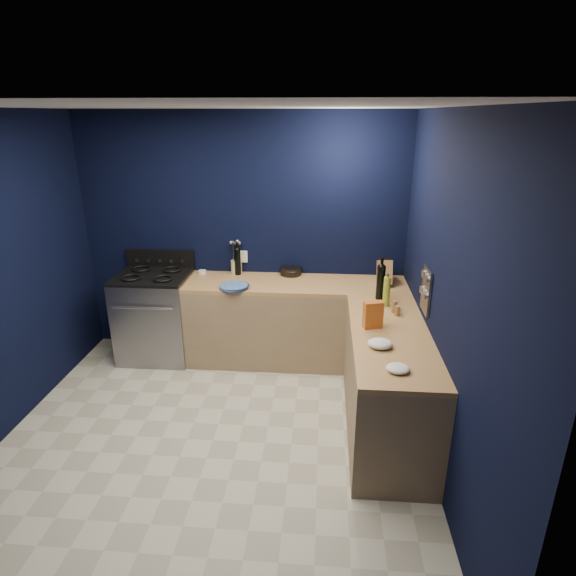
# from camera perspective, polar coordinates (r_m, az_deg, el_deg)

# --- Properties ---
(floor) EXTENTS (3.50, 3.50, 0.02)m
(floor) POSITION_cam_1_polar(r_m,az_deg,el_deg) (4.18, -9.07, -17.83)
(floor) COLOR #BCB7A4
(floor) RESTS_ON ground
(ceiling) EXTENTS (3.50, 3.50, 0.02)m
(ceiling) POSITION_cam_1_polar(r_m,az_deg,el_deg) (3.30, -11.75, 20.91)
(ceiling) COLOR silver
(ceiling) RESTS_ON ground
(wall_back) EXTENTS (3.50, 0.02, 2.60)m
(wall_back) POSITION_cam_1_polar(r_m,az_deg,el_deg) (5.17, -5.46, 6.23)
(wall_back) COLOR black
(wall_back) RESTS_ON ground
(wall_right) EXTENTS (0.02, 3.50, 2.60)m
(wall_right) POSITION_cam_1_polar(r_m,az_deg,el_deg) (3.53, 18.65, -1.62)
(wall_right) COLOR black
(wall_right) RESTS_ON ground
(wall_front) EXTENTS (3.50, 0.02, 2.60)m
(wall_front) POSITION_cam_1_polar(r_m,az_deg,el_deg) (2.09, -22.72, -18.54)
(wall_front) COLOR black
(wall_front) RESTS_ON ground
(cab_back) EXTENTS (2.30, 0.63, 0.86)m
(cab_back) POSITION_cam_1_polar(r_m,az_deg,el_deg) (5.09, 0.95, -4.33)
(cab_back) COLOR #907551
(cab_back) RESTS_ON floor
(top_back) EXTENTS (2.30, 0.63, 0.04)m
(top_back) POSITION_cam_1_polar(r_m,az_deg,el_deg) (4.91, 0.98, 0.44)
(top_back) COLOR brown
(top_back) RESTS_ON cab_back
(cab_right) EXTENTS (0.63, 1.67, 0.86)m
(cab_right) POSITION_cam_1_polar(r_m,az_deg,el_deg) (4.10, 11.86, -11.35)
(cab_right) COLOR #907551
(cab_right) RESTS_ON floor
(top_right) EXTENTS (0.63, 1.67, 0.04)m
(top_right) POSITION_cam_1_polar(r_m,az_deg,el_deg) (3.89, 12.34, -5.69)
(top_right) COLOR brown
(top_right) RESTS_ON cab_right
(gas_range) EXTENTS (0.76, 0.66, 0.92)m
(gas_range) POSITION_cam_1_polar(r_m,az_deg,el_deg) (5.37, -15.62, -3.41)
(gas_range) COLOR gray
(gas_range) RESTS_ON floor
(oven_door) EXTENTS (0.59, 0.02, 0.42)m
(oven_door) POSITION_cam_1_polar(r_m,az_deg,el_deg) (5.10, -16.77, -4.93)
(oven_door) COLOR black
(oven_door) RESTS_ON gas_range
(cooktop) EXTENTS (0.76, 0.66, 0.03)m
(cooktop) POSITION_cam_1_polar(r_m,az_deg,el_deg) (5.20, -16.11, 1.39)
(cooktop) COLOR black
(cooktop) RESTS_ON gas_range
(backguard) EXTENTS (0.76, 0.06, 0.20)m
(backguard) POSITION_cam_1_polar(r_m,az_deg,el_deg) (5.44, -15.16, 3.46)
(backguard) COLOR black
(backguard) RESTS_ON gas_range
(spice_panel) EXTENTS (0.02, 0.28, 0.38)m
(spice_panel) POSITION_cam_1_polar(r_m,az_deg,el_deg) (4.06, 16.38, -0.29)
(spice_panel) COLOR gray
(spice_panel) RESTS_ON wall_right
(wall_outlet) EXTENTS (0.09, 0.02, 0.13)m
(wall_outlet) POSITION_cam_1_polar(r_m,az_deg,el_deg) (5.21, -5.42, 3.82)
(wall_outlet) COLOR white
(wall_outlet) RESTS_ON wall_back
(plate_stack) EXTENTS (0.37, 0.37, 0.04)m
(plate_stack) POSITION_cam_1_polar(r_m,az_deg,el_deg) (4.77, -6.56, 0.16)
(plate_stack) COLOR #39498E
(plate_stack) RESTS_ON top_back
(ramekin) EXTENTS (0.12, 0.12, 0.03)m
(ramekin) POSITION_cam_1_polar(r_m,az_deg,el_deg) (5.27, -10.34, 1.93)
(ramekin) COLOR white
(ramekin) RESTS_ON top_back
(utensil_crock) EXTENTS (0.16, 0.16, 0.15)m
(utensil_crock) POSITION_cam_1_polar(r_m,az_deg,el_deg) (5.20, -6.26, 2.56)
(utensil_crock) COLOR beige
(utensil_crock) RESTS_ON top_back
(wine_bottle_back) EXTENTS (0.09, 0.09, 0.29)m
(wine_bottle_back) POSITION_cam_1_polar(r_m,az_deg,el_deg) (5.14, -6.12, 3.15)
(wine_bottle_back) COLOR black
(wine_bottle_back) RESTS_ON top_back
(lemon_basket) EXTENTS (0.27, 0.27, 0.09)m
(lemon_basket) POSITION_cam_1_polar(r_m,az_deg,el_deg) (5.14, 0.36, 2.10)
(lemon_basket) COLOR black
(lemon_basket) RESTS_ON top_back
(knife_block) EXTENTS (0.14, 0.29, 0.30)m
(knife_block) POSITION_cam_1_polar(r_m,az_deg,el_deg) (4.94, 11.57, 1.88)
(knife_block) COLOR brown
(knife_block) RESTS_ON top_back
(wine_bottle_right) EXTENTS (0.09, 0.09, 0.32)m
(wine_bottle_right) POSITION_cam_1_polar(r_m,az_deg,el_deg) (4.51, 11.13, 0.63)
(wine_bottle_right) COLOR black
(wine_bottle_right) RESTS_ON top_right
(oil_bottle) EXTENTS (0.08, 0.08, 0.27)m
(oil_bottle) POSITION_cam_1_polar(r_m,az_deg,el_deg) (4.37, 11.84, -0.42)
(oil_bottle) COLOR #91A42A
(oil_bottle) RESTS_ON top_right
(spice_jar_near) EXTENTS (0.06, 0.06, 0.11)m
(spice_jar_near) POSITION_cam_1_polar(r_m,az_deg,el_deg) (4.26, 12.72, -2.21)
(spice_jar_near) COLOR olive
(spice_jar_near) RESTS_ON top_right
(spice_jar_far) EXTENTS (0.06, 0.06, 0.09)m
(spice_jar_far) POSITION_cam_1_polar(r_m,az_deg,el_deg) (4.21, 13.08, -2.71)
(spice_jar_far) COLOR olive
(spice_jar_far) RESTS_ON top_right
(crouton_bag) EXTENTS (0.17, 0.11, 0.23)m
(crouton_bag) POSITION_cam_1_polar(r_m,az_deg,el_deg) (3.91, 10.25, -3.21)
(crouton_bag) COLOR red
(crouton_bag) RESTS_ON top_right
(towel_front) EXTENTS (0.20, 0.18, 0.07)m
(towel_front) POSITION_cam_1_polar(r_m,az_deg,el_deg) (3.63, 11.08, -6.61)
(towel_front) COLOR white
(towel_front) RESTS_ON top_right
(towel_end) EXTENTS (0.18, 0.16, 0.05)m
(towel_end) POSITION_cam_1_polar(r_m,az_deg,el_deg) (3.34, 13.14, -9.44)
(towel_end) COLOR white
(towel_end) RESTS_ON top_right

